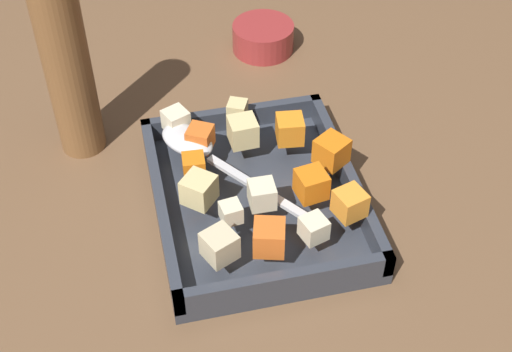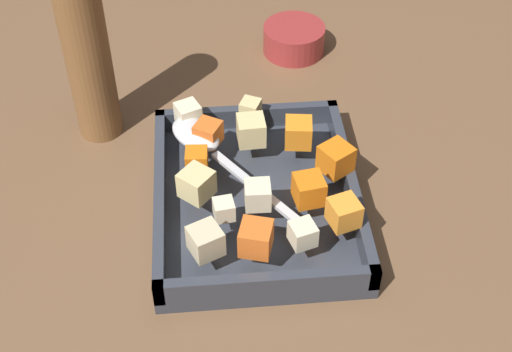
{
  "view_description": "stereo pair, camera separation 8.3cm",
  "coord_description": "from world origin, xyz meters",
  "views": [
    {
      "loc": [
        -0.57,
        0.12,
        0.64
      ],
      "look_at": [
        0.01,
        -0.01,
        0.05
      ],
      "focal_mm": 50.62,
      "sensor_mm": 36.0,
      "label": 1
    },
    {
      "loc": [
        -0.58,
        0.04,
        0.64
      ],
      "look_at": [
        0.01,
        -0.01,
        0.05
      ],
      "focal_mm": 50.62,
      "sensor_mm": 36.0,
      "label": 2
    }
  ],
  "objects": [
    {
      "name": "serving_spoon",
      "position": [
        0.08,
        0.04,
        0.05
      ],
      "size": [
        0.22,
        0.17,
        0.02
      ],
      "rotation": [
        0.0,
        0.0,
        3.77
      ],
      "color": "silver",
      "rests_on": "baking_dish"
    },
    {
      "name": "carrot_chunk_center",
      "position": [
        0.08,
        -0.07,
        0.06
      ],
      "size": [
        0.04,
        0.04,
        0.03
      ],
      "primitive_type": "cube",
      "rotation": [
        0.0,
        0.0,
        6.16
      ],
      "color": "orange",
      "rests_on": "baking_dish"
    },
    {
      "name": "carrot_chunk_corner_ne",
      "position": [
        -0.09,
        -0.01,
        0.06
      ],
      "size": [
        0.04,
        0.04,
        0.03
      ],
      "primitive_type": "cube",
      "rotation": [
        0.0,
        0.0,
        6.01
      ],
      "color": "orange",
      "rests_on": "baking_dish"
    },
    {
      "name": "carrot_chunk_far_left",
      "position": [
        -0.06,
        -0.1,
        0.06
      ],
      "size": [
        0.04,
        0.04,
        0.03
      ],
      "primitive_type": "cube",
      "rotation": [
        0.0,
        0.0,
        5.02
      ],
      "color": "orange",
      "rests_on": "baking_dish"
    },
    {
      "name": "potato_chunk_far_right",
      "position": [
        -0.08,
        0.05,
        0.06
      ],
      "size": [
        0.04,
        0.04,
        0.03
      ],
      "primitive_type": "cube",
      "rotation": [
        0.0,
        0.0,
        3.57
      ],
      "color": "beige",
      "rests_on": "baking_dish"
    },
    {
      "name": "carrot_chunk_front_center",
      "position": [
        -0.02,
        -0.07,
        0.06
      ],
      "size": [
        0.04,
        0.04,
        0.03
      ],
      "primitive_type": "cube",
      "rotation": [
        0.0,
        0.0,
        4.87
      ],
      "color": "orange",
      "rests_on": "baking_dish"
    },
    {
      "name": "small_prep_bowl",
      "position": [
        0.34,
        -0.1,
        0.02
      ],
      "size": [
        0.09,
        0.09,
        0.04
      ],
      "primitive_type": "cylinder",
      "color": "maroon",
      "rests_on": "ground_plane"
    },
    {
      "name": "ground_plane",
      "position": [
        0.0,
        0.0,
        0.0
      ],
      "size": [
        4.0,
        4.0,
        0.0
      ],
      "primitive_type": "plane",
      "color": "brown"
    },
    {
      "name": "carrot_chunk_corner_nw",
      "position": [
        0.03,
        -0.11,
        0.06
      ],
      "size": [
        0.05,
        0.05,
        0.03
      ],
      "primitive_type": "cube",
      "rotation": [
        0.0,
        0.0,
        5.29
      ],
      "color": "orange",
      "rests_on": "baking_dish"
    },
    {
      "name": "potato_chunk_mid_left",
      "position": [
        0.13,
        -0.02,
        0.06
      ],
      "size": [
        0.03,
        0.03,
        0.02
      ],
      "primitive_type": "cube",
      "rotation": [
        0.0,
        0.0,
        4.28
      ],
      "color": "#E0CC89",
      "rests_on": "baking_dish"
    },
    {
      "name": "potato_chunk_near_right",
      "position": [
        -0.08,
        -0.06,
        0.06
      ],
      "size": [
        0.03,
        0.03,
        0.03
      ],
      "primitive_type": "cube",
      "rotation": [
        0.0,
        0.0,
        3.44
      ],
      "color": "beige",
      "rests_on": "baking_dish"
    },
    {
      "name": "potato_chunk_heap_top",
      "position": [
        -0.0,
        0.05,
        0.06
      ],
      "size": [
        0.05,
        0.05,
        0.03
      ],
      "primitive_type": "cube",
      "rotation": [
        0.0,
        0.0,
        0.85
      ],
      "color": "#E0CC89",
      "rests_on": "baking_dish"
    },
    {
      "name": "potato_chunk_near_left",
      "position": [
        -0.04,
        0.03,
        0.06
      ],
      "size": [
        0.03,
        0.03,
        0.02
      ],
      "primitive_type": "cube",
      "rotation": [
        0.0,
        0.0,
        0.14
      ],
      "color": "beige",
      "rests_on": "baking_dish"
    },
    {
      "name": "potato_chunk_near_spoon",
      "position": [
        0.13,
        0.06,
        0.06
      ],
      "size": [
        0.04,
        0.04,
        0.03
      ],
      "primitive_type": "cube",
      "rotation": [
        0.0,
        0.0,
        1.99
      ],
      "color": "beige",
      "rests_on": "baking_dish"
    },
    {
      "name": "baking_dish",
      "position": [
        0.01,
        -0.01,
        0.01
      ],
      "size": [
        0.29,
        0.24,
        0.04
      ],
      "color": "#333842",
      "rests_on": "ground_plane"
    },
    {
      "name": "carrot_chunk_rim_edge",
      "position": [
        0.04,
        0.05,
        0.06
      ],
      "size": [
        0.03,
        0.03,
        0.03
      ],
      "primitive_type": "cube",
      "rotation": [
        0.0,
        0.0,
        3.07
      ],
      "color": "orange",
      "rests_on": "baking_dish"
    },
    {
      "name": "potato_chunk_under_handle",
      "position": [
        -0.02,
        -0.01,
        0.06
      ],
      "size": [
        0.03,
        0.03,
        0.03
      ],
      "primitive_type": "cube",
      "rotation": [
        0.0,
        0.0,
        6.26
      ],
      "color": "beige",
      "rests_on": "baking_dish"
    },
    {
      "name": "pepper_mill",
      "position": [
        0.18,
        0.18,
        0.12
      ],
      "size": [
        0.06,
        0.06,
        0.26
      ],
      "color": "brown",
      "rests_on": "ground_plane"
    },
    {
      "name": "carrot_chunk_back_center",
      "position": [
        0.09,
        0.04,
        0.06
      ],
      "size": [
        0.04,
        0.04,
        0.03
      ],
      "primitive_type": "cube",
      "rotation": [
        0.0,
        0.0,
        2.63
      ],
      "color": "orange",
      "rests_on": "baking_dish"
    },
    {
      "name": "potato_chunk_corner_se",
      "position": [
        0.09,
        -0.01,
        0.06
      ],
      "size": [
        0.03,
        0.03,
        0.03
      ],
      "primitive_type": "cube",
      "rotation": [
        0.0,
        0.0,
        4.76
      ],
      "color": "#E0CC89",
      "rests_on": "baking_dish"
    }
  ]
}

